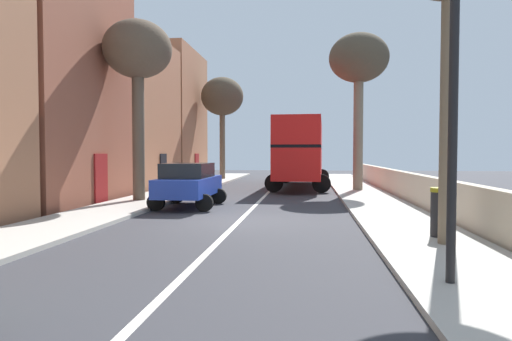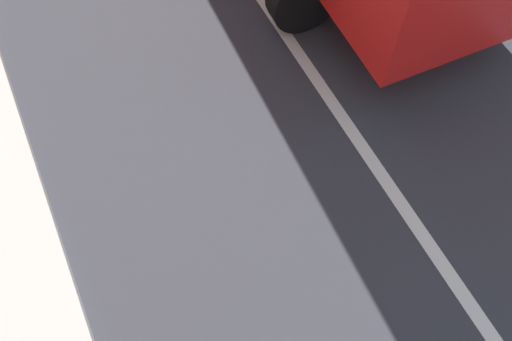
% 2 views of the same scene
% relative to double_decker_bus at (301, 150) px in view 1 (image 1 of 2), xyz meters
% --- Properties ---
extents(ground_plane, '(84.00, 84.00, 0.00)m').
position_rel_double_decker_bus_xyz_m(ground_plane, '(-1.70, -14.19, -2.36)').
color(ground_plane, '#333338').
extents(road_centre_line, '(0.16, 54.00, 0.01)m').
position_rel_double_decker_bus_xyz_m(road_centre_line, '(-1.70, -14.19, -2.35)').
color(road_centre_line, silver).
rests_on(road_centre_line, ground).
extents(sidewalk_left, '(2.60, 60.00, 0.12)m').
position_rel_double_decker_bus_xyz_m(sidewalk_left, '(-6.60, -14.19, -2.30)').
color(sidewalk_left, '#B2ADA3').
rests_on(sidewalk_left, ground).
extents(sidewalk_right, '(2.60, 60.00, 0.12)m').
position_rel_double_decker_bus_xyz_m(sidewalk_right, '(3.20, -14.19, -2.30)').
color(sidewalk_right, '#B2ADA3').
rests_on(sidewalk_right, ground).
extents(boundary_wall_right, '(0.36, 54.00, 1.29)m').
position_rel_double_decker_bus_xyz_m(boundary_wall_right, '(4.75, -14.19, -1.71)').
color(boundary_wall_right, beige).
rests_on(boundary_wall_right, ground).
extents(double_decker_bus, '(3.84, 11.43, 4.06)m').
position_rel_double_decker_bus_xyz_m(double_decker_bus, '(0.00, 0.00, 0.00)').
color(double_decker_bus, red).
rests_on(double_decker_bus, ground).
extents(parked_car_blue_left_0, '(2.46, 4.10, 1.73)m').
position_rel_double_decker_bus_xyz_m(parked_car_blue_left_0, '(-4.20, -10.92, -1.38)').
color(parked_car_blue_left_0, '#1E389E').
rests_on(parked_car_blue_left_0, ground).
extents(street_tree_left_0, '(2.90, 2.90, 7.64)m').
position_rel_double_decker_bus_xyz_m(street_tree_left_0, '(-6.79, -9.50, 3.94)').
color(street_tree_left_0, brown).
rests_on(street_tree_left_0, sidewalk_left).
extents(street_tree_left_2, '(3.34, 3.34, 8.00)m').
position_rel_double_decker_bus_xyz_m(street_tree_left_2, '(-6.32, 6.69, 4.15)').
color(street_tree_left_2, brown).
rests_on(street_tree_left_2, sidewalk_left).
extents(street_tree_right_3, '(3.21, 3.21, 8.49)m').
position_rel_double_decker_bus_xyz_m(street_tree_right_3, '(3.13, -3.16, 4.69)').
color(street_tree_right_3, '#7A6B56').
rests_on(street_tree_right_3, sidewalk_right).
extents(lamppost_right, '(0.32, 0.32, 6.31)m').
position_rel_double_decker_bus_xyz_m(lamppost_right, '(2.60, -20.66, 1.45)').
color(lamppost_right, black).
rests_on(lamppost_right, sidewalk_right).
extents(litter_bin_right, '(0.55, 0.55, 1.17)m').
position_rel_double_decker_bus_xyz_m(litter_bin_right, '(3.60, -16.76, -1.65)').
color(litter_bin_right, black).
rests_on(litter_bin_right, sidewalk_right).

